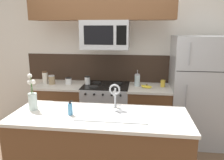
# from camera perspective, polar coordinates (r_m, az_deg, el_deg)

# --- Properties ---
(rear_partition) EXTENTS (5.20, 0.10, 2.60)m
(rear_partition) POSITION_cam_1_polar(r_m,az_deg,el_deg) (3.91, 3.63, 5.33)
(rear_partition) COLOR silver
(rear_partition) RESTS_ON ground
(splash_band) EXTENTS (3.00, 0.01, 0.48)m
(splash_band) POSITION_cam_1_polar(r_m,az_deg,el_deg) (3.91, -0.86, 3.13)
(splash_band) COLOR #332319
(splash_band) RESTS_ON rear_partition
(back_counter_left) EXTENTS (0.81, 0.65, 0.91)m
(back_counter_left) POSITION_cam_1_polar(r_m,az_deg,el_deg) (3.97, -12.69, -7.42)
(back_counter_left) COLOR brown
(back_counter_left) RESTS_ON ground
(back_counter_right) EXTENTS (0.70, 0.65, 0.91)m
(back_counter_right) POSITION_cam_1_polar(r_m,az_deg,el_deg) (3.75, 9.49, -8.54)
(back_counter_right) COLOR brown
(back_counter_right) RESTS_ON ground
(stove_range) EXTENTS (0.76, 0.64, 0.93)m
(stove_range) POSITION_cam_1_polar(r_m,az_deg,el_deg) (3.78, -1.52, -8.06)
(stove_range) COLOR #A8AAAF
(stove_range) RESTS_ON ground
(microwave) EXTENTS (0.74, 0.40, 0.44)m
(microwave) POSITION_cam_1_polar(r_m,az_deg,el_deg) (3.50, -1.71, 11.71)
(microwave) COLOR #A8AAAF
(upper_cabinet_band) EXTENTS (2.22, 0.34, 0.60)m
(upper_cabinet_band) POSITION_cam_1_polar(r_m,az_deg,el_deg) (3.51, -2.80, 20.21)
(upper_cabinet_band) COLOR brown
(refrigerator) EXTENTS (0.89, 0.74, 1.74)m
(refrigerator) POSITION_cam_1_polar(r_m,az_deg,el_deg) (3.75, 21.73, -2.67)
(refrigerator) COLOR #A8AAAF
(refrigerator) RESTS_ON ground
(storage_jar_tall) EXTENTS (0.09, 0.09, 0.22)m
(storage_jar_tall) POSITION_cam_1_polar(r_m,az_deg,el_deg) (3.93, -17.08, 0.63)
(storage_jar_tall) COLOR silver
(storage_jar_tall) RESTS_ON back_counter_left
(storage_jar_medium) EXTENTS (0.11, 0.11, 0.15)m
(storage_jar_medium) POSITION_cam_1_polar(r_m,az_deg,el_deg) (3.86, -15.47, 0.06)
(storage_jar_medium) COLOR #997F5B
(storage_jar_medium) RESTS_ON back_counter_left
(storage_jar_short) EXTENTS (0.11, 0.11, 0.11)m
(storage_jar_short) POSITION_cam_1_polar(r_m,az_deg,el_deg) (3.82, -11.33, -0.20)
(storage_jar_short) COLOR silver
(storage_jar_short) RESTS_ON back_counter_left
(storage_jar_squat) EXTENTS (0.09, 0.09, 0.15)m
(storage_jar_squat) POSITION_cam_1_polar(r_m,az_deg,el_deg) (3.70, -6.46, -0.15)
(storage_jar_squat) COLOR silver
(storage_jar_squat) RESTS_ON back_counter_left
(banana_bunch) EXTENTS (0.19, 0.12, 0.07)m
(banana_bunch) POSITION_cam_1_polar(r_m,az_deg,el_deg) (3.54, 9.04, -1.72)
(banana_bunch) COLOR yellow
(banana_bunch) RESTS_ON back_counter_right
(french_press) EXTENTS (0.09, 0.09, 0.27)m
(french_press) POSITION_cam_1_polar(r_m,az_deg,el_deg) (3.64, 6.61, 0.01)
(french_press) COLOR silver
(french_press) RESTS_ON back_counter_right
(coffee_tin) EXTENTS (0.08, 0.08, 0.11)m
(coffee_tin) POSITION_cam_1_polar(r_m,az_deg,el_deg) (3.66, 13.14, -0.89)
(coffee_tin) COLOR gold
(coffee_tin) RESTS_ON back_counter_right
(island_counter) EXTENTS (1.97, 0.76, 0.91)m
(island_counter) POSITION_cam_1_polar(r_m,az_deg,el_deg) (2.66, -3.13, -18.07)
(island_counter) COLOR brown
(island_counter) RESTS_ON ground
(kitchen_sink) EXTENTS (0.76, 0.40, 0.16)m
(kitchen_sink) POSITION_cam_1_polar(r_m,az_deg,el_deg) (2.46, 0.16, -10.64)
(kitchen_sink) COLOR #ADAFB5
(kitchen_sink) RESTS_ON island_counter
(sink_faucet) EXTENTS (0.14, 0.14, 0.31)m
(sink_faucet) POSITION_cam_1_polar(r_m,az_deg,el_deg) (2.55, 0.74, -3.35)
(sink_faucet) COLOR #B7BABF
(sink_faucet) RESTS_ON island_counter
(dish_soap_bottle) EXTENTS (0.06, 0.05, 0.16)m
(dish_soap_bottle) POSITION_cam_1_polar(r_m,az_deg,el_deg) (2.46, -10.86, -7.43)
(dish_soap_bottle) COLOR #4C93C6
(dish_soap_bottle) RESTS_ON island_counter
(flower_vase) EXTENTS (0.11, 0.11, 0.43)m
(flower_vase) POSITION_cam_1_polar(r_m,az_deg,el_deg) (2.71, -20.03, -4.66)
(flower_vase) COLOR silver
(flower_vase) RESTS_ON island_counter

